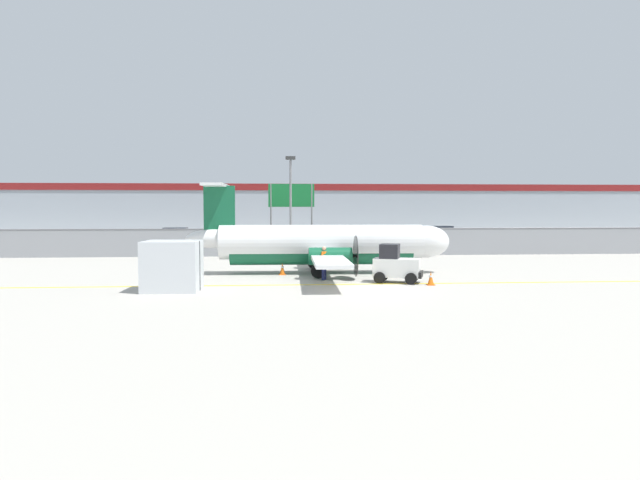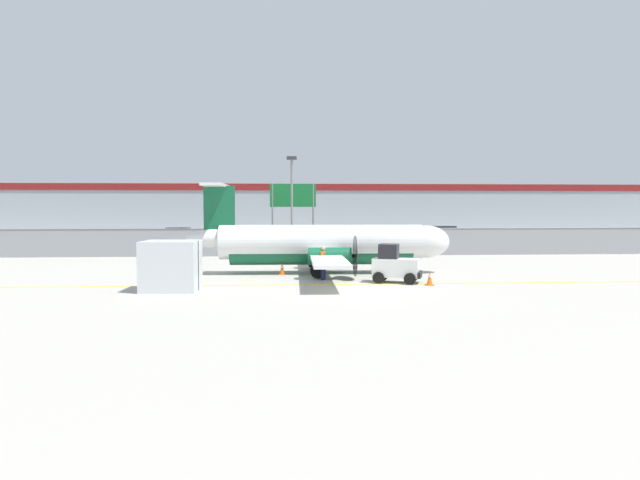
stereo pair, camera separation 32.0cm
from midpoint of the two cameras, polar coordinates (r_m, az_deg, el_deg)
name	(u,v)px [view 1 (the left image)]	position (r m, az deg, el deg)	size (l,w,h in m)	color
ground_plane	(350,284)	(27.26, 2.64, -4.44)	(140.00, 140.00, 0.01)	#ADA89E
perimeter_fence	(322,241)	(43.01, 0.02, -0.11)	(98.00, 0.10, 2.10)	gray
parking_lot_strip	(313,245)	(54.53, -0.91, -0.50)	(98.00, 17.00, 0.12)	#38383A
background_building	(303,210)	(72.87, -1.81, 2.97)	(91.00, 8.10, 6.50)	#A8B2BC
commuter_airplane	(326,245)	(31.58, 0.32, -0.46)	(14.65, 16.03, 4.92)	white
baggage_tug	(396,265)	(28.01, 7.26, -2.50)	(2.56, 1.98, 1.88)	silver
ground_crew_worker	(324,261)	(28.77, 0.09, -2.13)	(0.46, 0.53, 1.70)	#191E4C
cargo_container	(172,266)	(25.88, -14.91, -2.52)	(2.49, 2.11, 2.20)	silver
traffic_cone_near_left	(431,279)	(27.39, 10.69, -3.80)	(0.36, 0.36, 0.64)	orange
traffic_cone_near_right	(196,271)	(31.01, -12.56, -3.00)	(0.36, 0.36, 0.64)	orange
traffic_cone_far_left	(282,269)	(31.09, -4.08, -2.91)	(0.36, 0.36, 0.64)	orange
parked_car_0	(174,236)	(57.59, -14.52, 0.43)	(4.21, 2.02, 1.58)	gray
parked_car_1	(215,234)	(59.14, -10.58, 0.55)	(4.25, 2.10, 1.58)	red
parked_car_2	(265,239)	(49.55, -5.71, 0.07)	(4.21, 2.01, 1.58)	red
parked_car_3	(309,238)	(51.30, -1.30, 0.19)	(4.25, 2.10, 1.58)	#B28C19
parked_car_4	(360,235)	(57.13, 3.84, 0.50)	(4.29, 2.20, 1.58)	silver
parked_car_5	(424,238)	(52.88, 10.23, 0.23)	(4.26, 2.13, 1.58)	#B28C19
parked_car_6	(440,233)	(61.72, 11.78, 0.65)	(4.27, 2.14, 1.58)	#19662D
apron_light_pole	(291,198)	(40.58, -3.19, 4.18)	(0.70, 0.30, 7.27)	slate
highway_sign	(291,201)	(44.80, -3.09, 3.89)	(3.60, 0.14, 5.50)	slate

